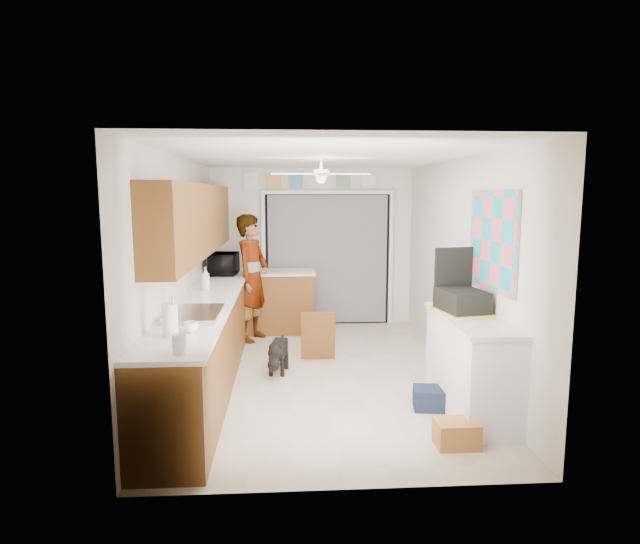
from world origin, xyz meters
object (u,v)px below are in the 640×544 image
object	(u,v)px
cup	(191,327)
paper_towel_roll	(170,320)
suitcase	(462,301)
dog	(279,355)
microwave	(224,264)
man	(252,278)
cardboard_box	(456,434)
soap_bottle	(205,278)
navy_crate	(431,398)

from	to	relation	value
cup	paper_towel_roll	bearing A→B (deg)	-138.80
suitcase	dog	xyz separation A→B (m)	(-1.83, 1.02, -0.84)
microwave	man	bearing A→B (deg)	-106.13
cardboard_box	dog	world-z (taller)	dog
microwave	soap_bottle	size ratio (longest dim) A/B	1.97
cup	navy_crate	world-z (taller)	cup
suitcase	man	world-z (taller)	man
cup	man	bearing A→B (deg)	84.39
soap_bottle	man	xyz separation A→B (m)	(0.49, 1.13, -0.17)
suitcase	soap_bottle	bearing A→B (deg)	142.85
paper_towel_roll	navy_crate	size ratio (longest dim) A/B	0.81
suitcase	navy_crate	xyz separation A→B (m)	(-0.32, -0.15, -0.94)
cardboard_box	suitcase	bearing A→B (deg)	71.23
microwave	navy_crate	size ratio (longest dim) A/B	1.65
paper_towel_roll	cup	bearing A→B (deg)	41.20
soap_bottle	man	distance (m)	1.24
navy_crate	soap_bottle	bearing A→B (deg)	147.61
cup	man	xyz separation A→B (m)	(0.31, 3.15, -0.08)
paper_towel_roll	suitcase	bearing A→B (deg)	16.32
soap_bottle	cardboard_box	world-z (taller)	soap_bottle
dog	cup	bearing A→B (deg)	-102.53
paper_towel_roll	navy_crate	world-z (taller)	paper_towel_roll
cup	dog	world-z (taller)	cup
dog	paper_towel_roll	bearing A→B (deg)	-104.96
paper_towel_roll	dog	world-z (taller)	paper_towel_roll
microwave	cup	world-z (taller)	microwave
microwave	soap_bottle	xyz separation A→B (m)	(-0.08, -1.27, -0.01)
microwave	soap_bottle	distance (m)	1.28
navy_crate	dog	bearing A→B (deg)	142.17
navy_crate	dog	world-z (taller)	dog
cup	man	size ratio (longest dim) A/B	0.07
navy_crate	man	world-z (taller)	man
navy_crate	man	size ratio (longest dim) A/B	0.19
paper_towel_roll	cardboard_box	bearing A→B (deg)	-3.86
soap_bottle	cardboard_box	bearing A→B (deg)	-44.03
soap_bottle	dog	bearing A→B (deg)	-21.34
soap_bottle	suitcase	xyz separation A→B (m)	(2.71, -1.37, -0.03)
soap_bottle	suitcase	distance (m)	3.03
paper_towel_roll	dog	distance (m)	2.17
man	dog	xyz separation A→B (m)	(0.39, -1.48, -0.70)
paper_towel_roll	dog	xyz separation A→B (m)	(0.85, 1.81, -0.87)
cardboard_box	navy_crate	world-z (taller)	cardboard_box
microwave	dog	world-z (taller)	microwave
suitcase	cardboard_box	size ratio (longest dim) A/B	1.45
paper_towel_roll	soap_bottle	bearing A→B (deg)	90.88
man	navy_crate	bearing A→B (deg)	-121.53
paper_towel_roll	cardboard_box	world-z (taller)	paper_towel_roll
cup	navy_crate	size ratio (longest dim) A/B	0.35
microwave	suitcase	distance (m)	3.73
cup	navy_crate	distance (m)	2.43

